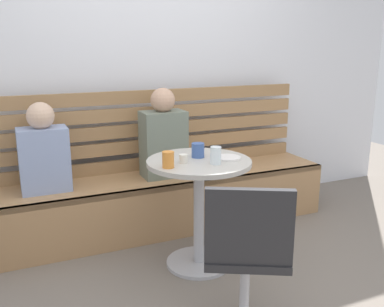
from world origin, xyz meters
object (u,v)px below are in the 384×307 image
at_px(white_chair, 246,257).
at_px(cup_tumbler_orange, 168,160).
at_px(booth_bench, 166,201).
at_px(cup_water_clear, 216,155).
at_px(plate_small, 228,158).
at_px(cafe_table, 199,192).
at_px(cup_mug_blue, 199,150).
at_px(cup_espresso_small, 183,159).
at_px(person_child_left, 44,152).
at_px(person_adult, 163,138).

bearing_deg(white_chair, cup_tumbler_orange, 99.90).
xyz_separation_m(booth_bench, cup_water_clear, (0.03, -0.80, 0.57)).
bearing_deg(plate_small, cafe_table, 166.73).
bearing_deg(cup_mug_blue, white_chair, -99.50).
relative_size(cup_espresso_small, plate_small, 0.33).
xyz_separation_m(white_chair, cup_tumbler_orange, (-0.13, 0.72, 0.33)).
distance_m(booth_bench, cup_mug_blue, 0.83).
xyz_separation_m(person_child_left, cup_espresso_small, (0.77, -0.71, 0.05)).
bearing_deg(booth_bench, cafe_table, -91.90).
bearing_deg(person_child_left, cup_espresso_small, -42.81).
bearing_deg(cup_espresso_small, plate_small, -4.00).
bearing_deg(booth_bench, person_adult, 164.17).
relative_size(person_adult, cup_mug_blue, 7.38).
xyz_separation_m(cafe_table, cup_mug_blue, (0.03, 0.07, 0.27)).
distance_m(booth_bench, cafe_table, 0.74).
bearing_deg(cup_water_clear, cafe_table, 113.07).
relative_size(white_chair, plate_small, 5.00).
height_order(cafe_table, white_chair, white_chair).
distance_m(cafe_table, cup_tumbler_orange, 0.38).
distance_m(person_child_left, cup_mug_blue, 1.11).
xyz_separation_m(cup_tumbler_orange, cup_mug_blue, (0.27, 0.15, -0.00)).
bearing_deg(cup_espresso_small, cup_water_clear, -31.45).
distance_m(white_chair, person_adult, 1.52).
xyz_separation_m(person_child_left, cup_tumbler_orange, (0.65, -0.78, 0.07)).
relative_size(booth_bench, cup_mug_blue, 28.42).
relative_size(cup_espresso_small, cup_tumbler_orange, 0.56).
bearing_deg(booth_bench, cup_espresso_small, -101.45).
xyz_separation_m(white_chair, person_child_left, (-0.77, 1.50, 0.26)).
bearing_deg(person_child_left, cup_water_clear, -40.98).
relative_size(cup_tumbler_orange, cup_mug_blue, 1.05).
height_order(cafe_table, cup_espresso_small, cup_espresso_small).
bearing_deg(cup_water_clear, cup_mug_blue, 98.13).
height_order(person_adult, cup_water_clear, person_adult).
bearing_deg(booth_bench, cup_water_clear, -87.69).
distance_m(cafe_table, white_chair, 0.82).
bearing_deg(cup_espresso_small, white_chair, -89.99).
bearing_deg(cafe_table, booth_bench, 88.10).
distance_m(white_chair, person_child_left, 1.70).
height_order(person_adult, person_child_left, person_adult).
height_order(white_chair, cup_espresso_small, white_chair).
height_order(cup_water_clear, plate_small, cup_water_clear).
bearing_deg(plate_small, cup_espresso_small, 176.00).
xyz_separation_m(person_child_left, cup_water_clear, (0.95, -0.82, 0.07)).
bearing_deg(cup_tumbler_orange, white_chair, -80.10).
height_order(cup_tumbler_orange, cup_mug_blue, cup_tumbler_orange).
bearing_deg(person_adult, booth_bench, -15.83).
relative_size(person_child_left, cup_tumbler_orange, 6.38).
bearing_deg(booth_bench, white_chair, -95.45).
relative_size(white_chair, person_adult, 1.21).
xyz_separation_m(cafe_table, person_child_left, (-0.89, 0.69, 0.20)).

